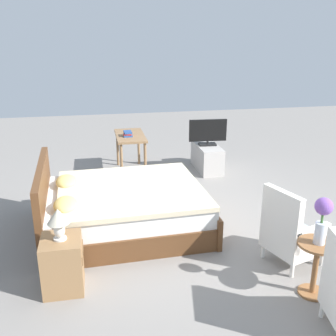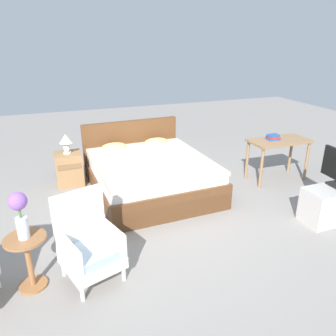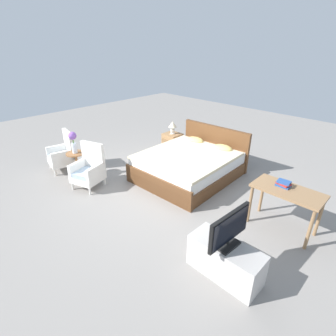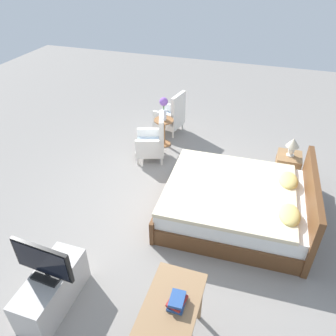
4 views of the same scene
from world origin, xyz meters
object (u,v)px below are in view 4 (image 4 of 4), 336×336
flower_vase (164,106)px  tv_flatscreen (43,262)px  armchair_by_window_left (171,117)px  tv_stand (52,290)px  bed (237,203)px  book_stack (177,301)px  table_lamp (293,145)px  vanity_desk (169,318)px  armchair_by_window_right (153,142)px  nightstand (287,169)px  side_table (164,129)px

flower_vase → tv_flatscreen: 3.92m
armchair_by_window_left → tv_stand: bearing=-0.2°
bed → book_stack: bearing=-8.2°
armchair_by_window_left → table_lamp: armchair_by_window_left is taller
table_lamp → book_stack: (3.35, -1.00, -0.00)m
flower_vase → book_stack: (3.94, 1.46, -0.10)m
armchair_by_window_left → vanity_desk: size_ratio=0.88×
bed → tv_flatscreen: size_ratio=3.05×
armchair_by_window_right → nightstand: size_ratio=1.63×
tv_flatscreen → nightstand: bearing=143.0°
tv_flatscreen → side_table: bearing=179.4°
book_stack → armchair_by_window_right: bearing=-156.0°
armchair_by_window_left → vanity_desk: armchair_by_window_left is taller
tv_stand → tv_flatscreen: bearing=-3.4°
bed → side_table: 2.52m
side_table → vanity_desk: vanity_desk is taller
nightstand → table_lamp: 0.50m
armchair_by_window_right → tv_stand: size_ratio=0.96×
side_table → flower_vase: 0.51m
side_table → nightstand: side_table is taller
vanity_desk → nightstand: bearing=163.0°
armchair_by_window_left → side_table: bearing=2.7°
vanity_desk → tv_stand: bearing=-94.8°
bed → vanity_desk: size_ratio=2.10×
armchair_by_window_left → tv_stand: (4.51, -0.01, -0.13)m
bed → tv_stand: bearing=-40.5°
nightstand → book_stack: book_stack is taller
armchair_by_window_left → nightstand: size_ratio=1.63×
vanity_desk → armchair_by_window_right: bearing=-157.4°
table_lamp → armchair_by_window_left: bearing=-115.2°
armchair_by_window_right → armchair_by_window_left: bearing=179.9°
armchair_by_window_left → book_stack: 4.79m
bed → armchair_by_window_left: bearing=-142.9°
bed → armchair_by_window_right: bed is taller
nightstand → book_stack: size_ratio=2.60×
tv_stand → book_stack: book_stack is taller
tv_flatscreen → book_stack: size_ratio=3.29×
bed → table_lamp: bed is taller
side_table → book_stack: bearing=20.4°
bed → flower_vase: bearing=-135.4°
vanity_desk → flower_vase: bearing=-160.7°
armchair_by_window_right → table_lamp: (0.01, 2.50, 0.40)m
tv_stand → vanity_desk: bearing=85.2°
side_table → vanity_desk: size_ratio=0.56×
flower_vase → vanity_desk: bearing=19.3°
tv_stand → table_lamp: bearing=143.0°
flower_vase → vanity_desk: size_ratio=0.46×
armchair_by_window_right → nightstand: armchair_by_window_right is taller
nightstand → armchair_by_window_left: bearing=-115.2°
nightstand → tv_stand: nightstand is taller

